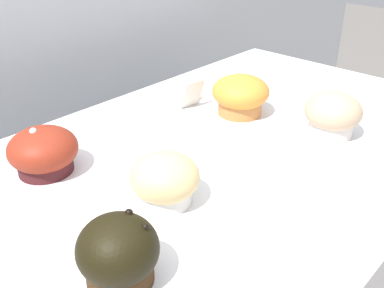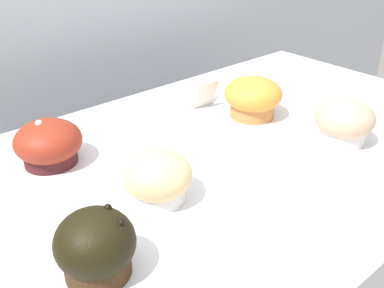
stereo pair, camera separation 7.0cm
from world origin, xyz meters
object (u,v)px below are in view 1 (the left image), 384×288
at_px(muffin_front_center, 165,180).
at_px(serving_plate, 356,98).
at_px(muffin_back_right, 333,114).
at_px(muffin_front_right, 118,253).
at_px(muffin_back_left, 240,95).
at_px(muffin_front_left, 43,152).

distance_m(muffin_front_center, serving_plate, 0.55).
distance_m(muffin_back_right, muffin_front_right, 0.50).
xyz_separation_m(muffin_front_center, muffin_back_right, (0.36, -0.07, 0.00)).
relative_size(muffin_front_center, serving_plate, 0.61).
xyz_separation_m(muffin_front_right, serving_plate, (0.69, 0.03, -0.03)).
height_order(muffin_front_center, serving_plate, muffin_front_center).
height_order(muffin_back_left, muffin_front_right, muffin_front_right).
bearing_deg(muffin_front_right, serving_plate, 2.84).
bearing_deg(serving_plate, muffin_front_right, -177.16).
bearing_deg(serving_plate, muffin_front_left, 158.81).
height_order(muffin_front_left, serving_plate, muffin_front_left).
bearing_deg(muffin_front_left, muffin_front_center, -70.60).
xyz_separation_m(muffin_front_center, serving_plate, (0.54, -0.04, -0.03)).
bearing_deg(serving_plate, muffin_back_right, -169.49).
height_order(muffin_back_right, muffin_front_right, muffin_front_right).
height_order(muffin_front_center, muffin_back_right, muffin_back_right).
bearing_deg(muffin_back_left, muffin_front_center, -161.34).
relative_size(muffin_front_center, muffin_front_left, 0.91).
bearing_deg(serving_plate, muffin_front_center, 176.00).
relative_size(muffin_back_left, muffin_front_right, 1.24).
bearing_deg(muffin_front_right, muffin_back_right, -0.09).
xyz_separation_m(muffin_back_right, serving_plate, (0.19, 0.03, -0.04)).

